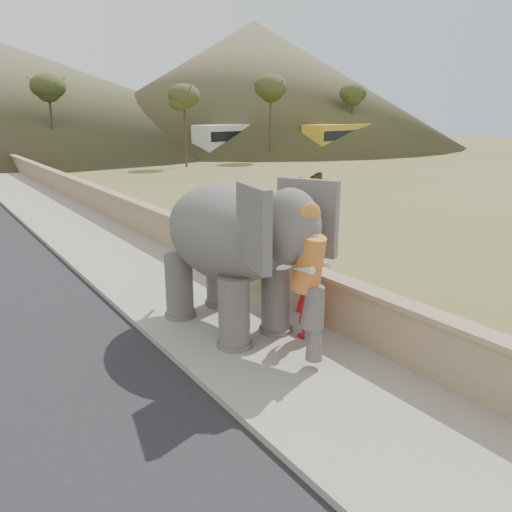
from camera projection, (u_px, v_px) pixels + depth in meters
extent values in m
plane|color=olive|center=(230.00, 332.00, 9.97)|extent=(160.00, 160.00, 0.00)
cube|color=#9E9687|center=(84.00, 233.00, 17.87)|extent=(3.00, 120.00, 0.15)
cube|color=tan|center=(127.00, 215.00, 18.64)|extent=(0.30, 120.00, 1.10)
imported|color=brown|center=(306.00, 185.00, 25.00)|extent=(1.79, 1.67, 1.43)
imported|color=#BCBCC3|center=(192.00, 151.00, 47.70)|extent=(4.34, 2.01, 1.44)
cube|color=silver|center=(243.00, 140.00, 49.61)|extent=(11.28, 4.71, 3.10)
cube|color=gold|center=(345.00, 140.00, 50.85)|extent=(11.28, 4.71, 3.10)
cone|color=brown|center=(254.00, 84.00, 68.52)|extent=(56.00, 56.00, 16.00)
imported|color=#AF121A|center=(309.00, 293.00, 9.20)|extent=(0.64, 0.42, 1.75)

